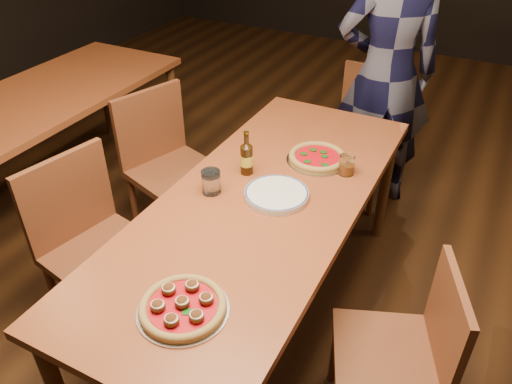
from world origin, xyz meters
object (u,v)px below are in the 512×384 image
at_px(plate_stack, 277,194).
at_px(amber_glass, 347,165).
at_px(chair_main_sw, 176,172).
at_px(diner, 386,74).
at_px(pizza_meatball, 183,306).
at_px(pizza_margherita, 317,157).
at_px(table_main, 261,213).
at_px(beer_bottle, 247,159).
at_px(chair_end, 360,136).
at_px(table_left, 34,110).
at_px(chair_main_nw, 104,254).
at_px(chair_main_e, 387,353).
at_px(water_glass, 211,182).

height_order(plate_stack, amber_glass, amber_glass).
relative_size(chair_main_sw, diner, 0.55).
height_order(pizza_meatball, pizza_margherita, pizza_meatball).
relative_size(table_main, diner, 1.16).
distance_m(pizza_meatball, diner, 2.05).
bearing_deg(beer_bottle, diner, 75.40).
xyz_separation_m(chair_end, plate_stack, (-0.01, -1.25, 0.31)).
bearing_deg(diner, chair_end, 11.15).
distance_m(table_main, table_left, 1.73).
relative_size(chair_end, plate_stack, 3.26).
height_order(chair_main_sw, beer_bottle, beer_bottle).
distance_m(table_left, pizza_meatball, 2.01).
bearing_deg(pizza_margherita, table_left, -176.50).
relative_size(table_main, pizza_margherita, 6.77).
bearing_deg(pizza_margherita, chair_end, 91.95).
distance_m(chair_main_nw, diner, 1.93).
relative_size(chair_main_e, pizza_margherita, 2.85).
relative_size(pizza_margherita, amber_glass, 3.25).
xyz_separation_m(chair_end, amber_glass, (0.19, -0.94, 0.35)).
height_order(pizza_margherita, water_glass, water_glass).
relative_size(amber_glass, diner, 0.05).
relative_size(beer_bottle, diner, 0.12).
bearing_deg(chair_main_e, chair_end, 179.47).
height_order(chair_main_nw, diner, diner).
distance_m(chair_main_nw, water_glass, 0.60).
bearing_deg(amber_glass, chair_end, 101.42).
xyz_separation_m(chair_main_nw, chair_main_sw, (-0.10, 0.72, 0.00)).
bearing_deg(pizza_meatball, chair_main_e, 33.86).
height_order(table_main, plate_stack, plate_stack).
bearing_deg(plate_stack, pizza_margherita, 82.89).
distance_m(table_main, pizza_meatball, 0.68).
distance_m(chair_main_sw, pizza_margherita, 0.87).
bearing_deg(chair_main_nw, pizza_margherita, -31.53).
xyz_separation_m(chair_end, pizza_margherita, (0.03, -0.89, 0.32)).
bearing_deg(water_glass, pizza_margherita, 55.38).
bearing_deg(chair_main_e, amber_glass, -168.38).
bearing_deg(chair_main_nw, table_left, 70.10).
distance_m(plate_stack, amber_glass, 0.38).
bearing_deg(chair_main_e, table_left, -124.90).
relative_size(chair_main_sw, water_glass, 9.07).
height_order(chair_end, pizza_margherita, chair_end).
height_order(chair_main_sw, amber_glass, chair_main_sw).
relative_size(chair_main_e, beer_bottle, 4.05).
distance_m(chair_end, pizza_margherita, 0.95).
relative_size(pizza_meatball, diner, 0.18).
relative_size(chair_main_sw, plate_stack, 3.44).
relative_size(pizza_meatball, beer_bottle, 1.46).
bearing_deg(pizza_meatball, chair_main_sw, 126.89).
height_order(chair_end, beer_bottle, beer_bottle).
height_order(table_main, pizza_margherita, pizza_margherita).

